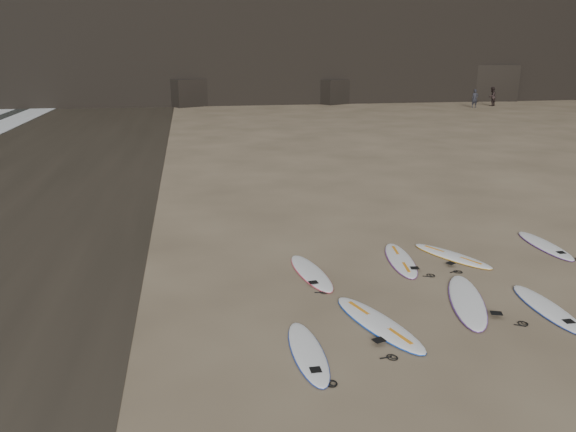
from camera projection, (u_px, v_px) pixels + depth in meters
name	position (u px, v px, depth m)	size (l,w,h in m)	color
ground	(481.00, 308.00, 11.60)	(240.00, 240.00, 0.00)	#897559
surfboard_0	(308.00, 352.00, 9.85)	(0.54, 2.26, 0.08)	white
surfboard_1	(378.00, 323.00, 10.88)	(0.64, 2.67, 0.10)	white
surfboard_2	(467.00, 300.00, 11.85)	(0.66, 2.77, 0.10)	white
surfboard_3	(547.00, 308.00, 11.52)	(0.57, 2.37, 0.09)	white
surfboard_5	(311.00, 272.00, 13.36)	(0.58, 2.42, 0.09)	white
surfboard_6	(401.00, 260.00, 14.16)	(0.59, 2.46, 0.09)	white
surfboard_7	(452.00, 256.00, 14.44)	(0.56, 2.33, 0.08)	white
surfboard_8	(545.00, 245.00, 15.21)	(0.57, 2.40, 0.09)	white
person_a	(475.00, 98.00, 50.97)	(0.60, 0.39, 1.65)	black
person_b	(492.00, 96.00, 52.51)	(0.85, 0.66, 1.75)	black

